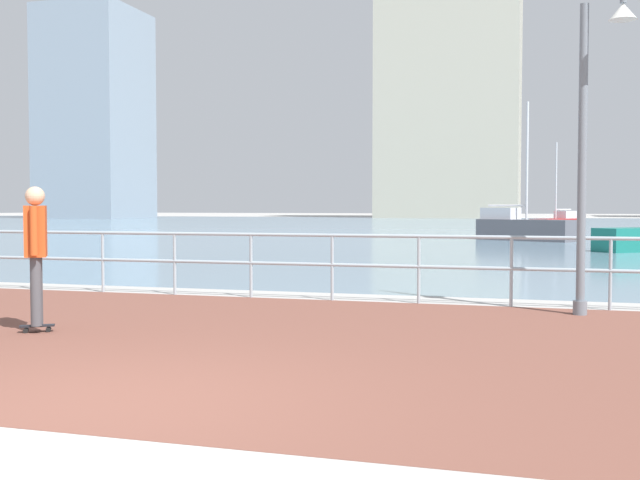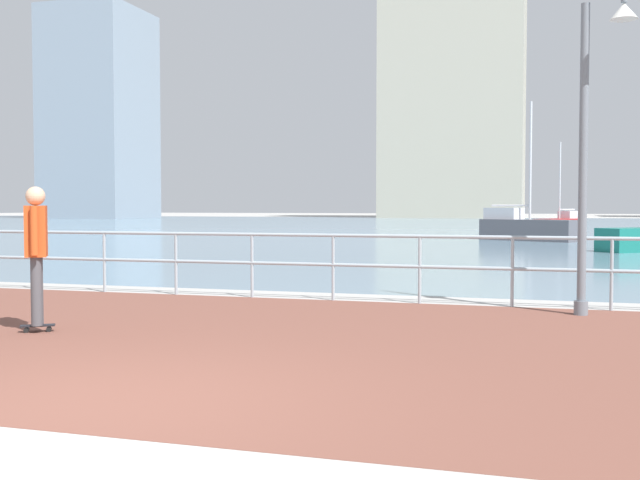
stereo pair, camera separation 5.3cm
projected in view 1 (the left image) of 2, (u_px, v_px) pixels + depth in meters
name	position (u px, v px, depth m)	size (l,w,h in m)	color
ground	(483.00, 232.00, 44.15)	(220.00, 220.00, 0.00)	#ADAAA5
brick_paving	(247.00, 339.00, 8.69)	(28.00, 7.41, 0.01)	brown
harbor_water	(495.00, 227.00, 55.40)	(180.00, 88.00, 0.00)	#6B899E
waterfront_railing	(332.00, 254.00, 12.21)	(25.25, 0.06, 1.08)	#9EADB7
lamppost	(595.00, 119.00, 10.37)	(0.74, 0.55, 4.89)	slate
skateboarder	(36.00, 245.00, 9.10)	(0.40, 0.51, 1.76)	black
sailboat_blue	(557.00, 224.00, 43.96)	(2.93, 3.74, 5.20)	#B21E1E
sailboat_ivory	(523.00, 227.00, 33.53)	(4.45, 3.25, 6.08)	#595960
tower_concrete	(95.00, 113.00, 94.67)	(11.00, 11.11, 27.79)	#8493A3
tower_slate	(450.00, 100.00, 98.15)	(17.65, 12.90, 31.98)	#B2AD99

